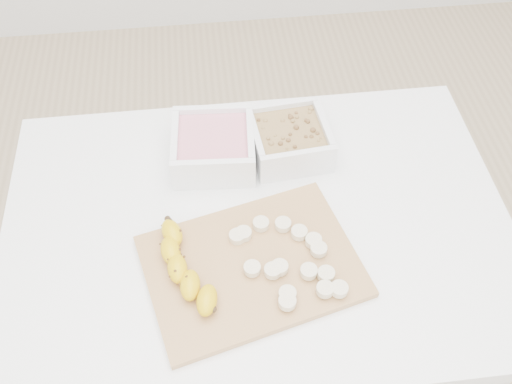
{
  "coord_description": "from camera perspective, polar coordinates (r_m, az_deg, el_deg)",
  "views": [
    {
      "loc": [
        -0.08,
        -0.65,
        1.66
      ],
      "look_at": [
        0.0,
        0.03,
        0.81
      ],
      "focal_mm": 40.0,
      "sensor_mm": 36.0,
      "label": 1
    }
  ],
  "objects": [
    {
      "name": "table",
      "position": [
        1.2,
        0.17,
        -5.75
      ],
      "size": [
        1.0,
        0.7,
        0.75
      ],
      "color": "white",
      "rests_on": "ground"
    },
    {
      "name": "cutting_board",
      "position": [
        1.06,
        -0.42,
        -7.41
      ],
      "size": [
        0.44,
        0.36,
        0.01
      ],
      "primitive_type": "cube",
      "rotation": [
        0.0,
        0.0,
        0.24
      ],
      "color": "#A67F47",
      "rests_on": "table"
    },
    {
      "name": "bowl_yogurt",
      "position": [
        1.2,
        -4.27,
        4.61
      ],
      "size": [
        0.18,
        0.18,
        0.08
      ],
      "color": "white",
      "rests_on": "table"
    },
    {
      "name": "bowl_granola",
      "position": [
        1.22,
        3.36,
        5.32
      ],
      "size": [
        0.17,
        0.17,
        0.07
      ],
      "color": "white",
      "rests_on": "table"
    },
    {
      "name": "banana",
      "position": [
        1.03,
        -7.0,
        -7.62
      ],
      "size": [
        0.09,
        0.21,
        0.04
      ],
      "primitive_type": null,
      "rotation": [
        0.0,
        0.0,
        0.16
      ],
      "color": "#DEB20A",
      "rests_on": "cutting_board"
    },
    {
      "name": "ground",
      "position": [
        1.79,
        0.12,
        -17.18
      ],
      "size": [
        3.5,
        3.5,
        0.0
      ],
      "primitive_type": "plane",
      "color": "#C6AD89",
      "rests_on": "ground"
    },
    {
      "name": "banana_slices",
      "position": [
        1.05,
        3.34,
        -6.77
      ],
      "size": [
        0.2,
        0.2,
        0.02
      ],
      "color": "beige",
      "rests_on": "cutting_board"
    }
  ]
}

